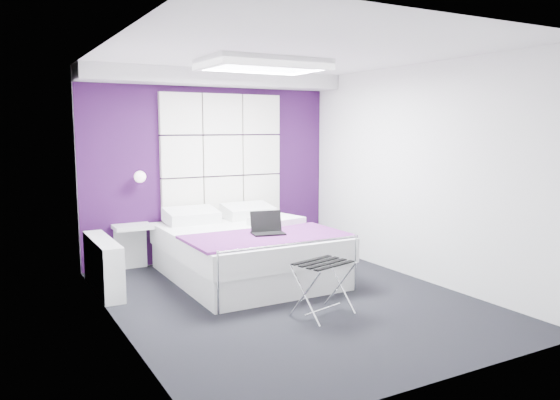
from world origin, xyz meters
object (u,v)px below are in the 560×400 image
(laptop, at_px, (266,228))
(luggage_rack, at_px, (323,289))
(radiator, at_px, (103,265))
(bed, at_px, (246,251))
(nightstand, at_px, (132,227))
(wall_lamp, at_px, (139,177))

(laptop, bearing_deg, luggage_rack, -76.40)
(radiator, height_order, bed, bed)
(radiator, height_order, nightstand, nightstand)
(wall_lamp, height_order, nightstand, wall_lamp)
(bed, distance_m, laptop, 0.60)
(bed, height_order, luggage_rack, bed)
(wall_lamp, bearing_deg, luggage_rack, -67.65)
(radiator, relative_size, bed, 0.54)
(radiator, xyz_separation_m, nightstand, (0.52, 0.72, 0.28))
(bed, distance_m, nightstand, 1.53)
(radiator, relative_size, laptop, 3.28)
(radiator, xyz_separation_m, luggage_rack, (1.73, -1.89, -0.03))
(bed, relative_size, laptop, 6.08)
(bed, bearing_deg, radiator, 170.93)
(nightstand, distance_m, laptop, 1.88)
(wall_lamp, relative_size, luggage_rack, 0.28)
(nightstand, relative_size, laptop, 1.30)
(wall_lamp, relative_size, laptop, 0.41)
(radiator, distance_m, luggage_rack, 2.56)
(nightstand, xyz_separation_m, luggage_rack, (1.21, -2.61, -0.31))
(nightstand, bearing_deg, bed, -40.81)
(bed, bearing_deg, nightstand, 139.19)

